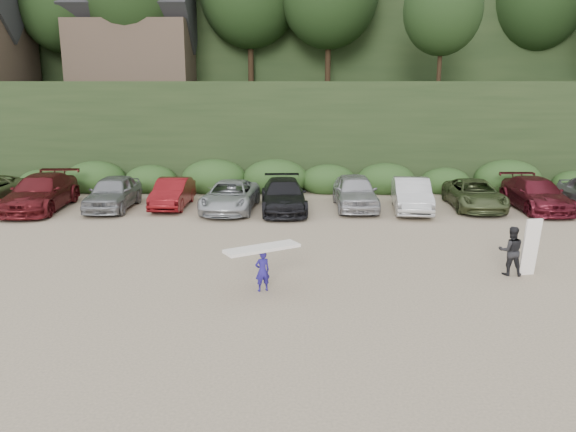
{
  "coord_description": "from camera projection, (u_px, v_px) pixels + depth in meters",
  "views": [
    {
      "loc": [
        -0.54,
        -16.24,
        5.81
      ],
      "look_at": [
        -0.97,
        3.0,
        1.3
      ],
      "focal_mm": 35.0,
      "sensor_mm": 36.0,
      "label": 1
    }
  ],
  "objects": [
    {
      "name": "ground",
      "position": [
        317.0,
        280.0,
        17.12
      ],
      "size": [
        120.0,
        120.0,
        0.0
      ],
      "primitive_type": "plane",
      "color": "tan",
      "rests_on": "ground"
    },
    {
      "name": "hillside_backdrop",
      "position": [
        304.0,
        22.0,
        49.54
      ],
      "size": [
        90.0,
        41.5,
        28.0
      ],
      "color": "black",
      "rests_on": "ground"
    },
    {
      "name": "parked_cars",
      "position": [
        256.0,
        194.0,
        26.66
      ],
      "size": [
        39.24,
        6.09,
        1.65
      ],
      "color": "silver",
      "rests_on": "ground"
    },
    {
      "name": "child_surfer",
      "position": [
        262.0,
        261.0,
        16.02
      ],
      "size": [
        2.21,
        1.68,
        1.32
      ],
      "color": "navy",
      "rests_on": "ground"
    },
    {
      "name": "adult_surfer",
      "position": [
        513.0,
        250.0,
        17.42
      ],
      "size": [
        1.25,
        0.68,
        1.84
      ],
      "color": "black",
      "rests_on": "ground"
    }
  ]
}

